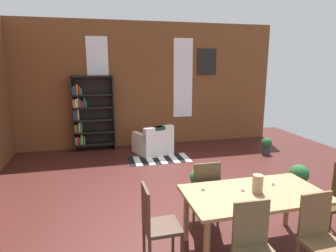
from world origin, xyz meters
name	(u,v)px	position (x,y,z in m)	size (l,w,h in m)	color
ground_plane	(183,207)	(0.00, 0.00, 0.00)	(10.03, 10.03, 0.00)	#411B17
back_wall_brick	(142,85)	(0.00, 3.92, 1.68)	(7.64, 0.12, 3.37)	brown
window_pane_0	(98,79)	(-1.16, 3.85, 1.85)	(0.55, 0.02, 2.19)	white
window_pane_1	(183,78)	(1.16, 3.85, 1.85)	(0.55, 0.02, 2.19)	white
dining_table	(254,199)	(0.53, -1.21, 0.65)	(1.69, 0.91, 0.74)	#9A734E
vase_on_table	(258,184)	(0.57, -1.21, 0.85)	(0.13, 0.13, 0.22)	#998466
tealight_candle_0	(243,189)	(0.42, -1.13, 0.75)	(0.04, 0.04, 0.03)	silver
tealight_candle_1	(203,189)	(-0.05, -0.99, 0.75)	(0.04, 0.04, 0.03)	silver
tealight_candle_2	(273,183)	(0.88, -1.06, 0.76)	(0.04, 0.04, 0.04)	silver
dining_chair_far_left	(204,190)	(0.15, -0.53, 0.51)	(0.41, 0.41, 0.95)	#473C27
dining_chair_near_left	(255,248)	(0.15, -1.89, 0.51)	(0.42, 0.42, 0.95)	brown
dining_chair_head_left	(156,223)	(-0.69, -1.21, 0.51)	(0.41, 0.41, 0.95)	#4C382B
dining_chair_near_right	(321,237)	(0.91, -1.89, 0.51)	(0.41, 0.41, 0.95)	brown
dining_chair_head_right	(336,199)	(1.75, -1.21, 0.51)	(0.41, 0.41, 0.95)	#3D2C12
bookshelf_tall	(90,113)	(-1.41, 3.68, 0.99)	(1.07, 0.28, 1.96)	black
armchair_white	(153,143)	(0.12, 2.96, 0.28)	(1.02, 1.02, 0.75)	white
potted_plant_by_shelf	(198,180)	(0.42, 0.46, 0.24)	(0.29, 0.29, 0.44)	#333338
potted_plant_corner	(266,145)	(2.89, 2.20, 0.23)	(0.26, 0.26, 0.43)	#333338
potted_plant_window	(299,176)	(2.25, 0.14, 0.26)	(0.35, 0.35, 0.47)	#333338
striped_rug	(159,159)	(0.15, 2.45, 0.00)	(1.48, 0.72, 0.01)	black
framed_picture	(207,62)	(1.86, 3.84, 2.31)	(0.56, 0.03, 0.72)	black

